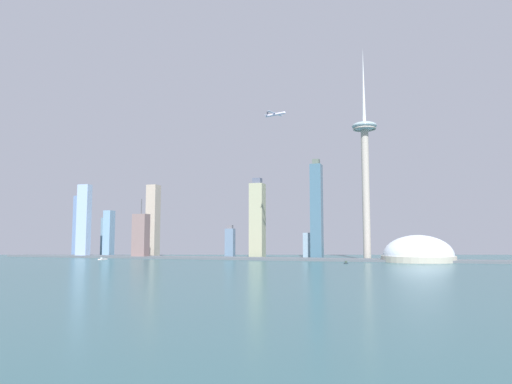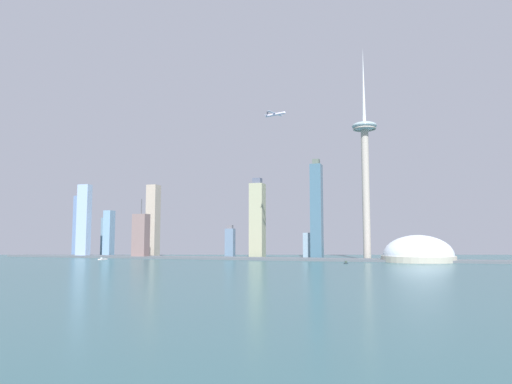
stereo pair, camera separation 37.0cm
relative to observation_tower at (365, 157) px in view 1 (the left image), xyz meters
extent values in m
cube|color=#515960|center=(-207.90, -42.12, -164.70)|extent=(891.38, 55.06, 3.32)
cylinder|color=#ACA296|center=(0.00, 0.00, -58.02)|extent=(12.05, 12.05, 216.67)
ellipsoid|color=#8FA7AE|center=(0.00, 0.00, 50.31)|extent=(40.43, 40.43, 13.52)
torus|color=#ACA296|center=(0.00, 0.00, 45.58)|extent=(37.07, 37.07, 2.70)
cone|color=silver|center=(0.00, 0.00, 119.73)|extent=(6.03, 6.03, 125.31)
cylinder|color=#AFAA99|center=(75.89, -42.09, -162.02)|extent=(105.16, 105.16, 8.68)
ellipsoid|color=silver|center=(75.89, -42.09, -157.68)|extent=(99.90, 99.90, 60.33)
cube|color=#617CA9|center=(-576.95, 35.85, -105.99)|extent=(15.03, 24.64, 120.73)
cube|color=slate|center=(-576.95, 35.85, -40.16)|extent=(9.02, 14.78, 10.94)
cube|color=#99B1D4|center=(-506.04, -42.68, -99.68)|extent=(22.71, 14.13, 133.36)
cube|color=slate|center=(-529.51, 64.56, -127.89)|extent=(21.82, 17.38, 76.94)
cube|color=#56635B|center=(-529.51, 64.56, -86.75)|extent=(13.09, 10.43, 5.34)
cube|color=#9FA080|center=(-186.33, 8.38, -101.64)|extent=(23.62, 24.03, 129.43)
cube|color=#4F576C|center=(-186.33, 8.38, -32.10)|extent=(14.17, 14.42, 9.65)
cube|color=#B09F8E|center=(-413.21, 45.66, -96.88)|extent=(20.65, 22.20, 138.96)
cube|color=slate|center=(-244.60, 28.41, -140.50)|extent=(16.17, 12.49, 51.72)
cube|color=slate|center=(-244.60, 28.41, -111.60)|extent=(9.70, 7.49, 6.07)
cube|color=#88A3B8|center=(-98.92, 50.10, -144.42)|extent=(26.54, 27.50, 43.89)
cube|color=slate|center=(-380.84, -50.30, -128.13)|extent=(25.31, 18.61, 76.45)
cylinder|color=#4C4C51|center=(-380.84, -50.30, -76.47)|extent=(1.60, 1.60, 26.88)
cube|color=#769CBC|center=(-475.92, -7.99, -123.05)|extent=(15.32, 16.88, 86.62)
cube|color=#41647A|center=(-84.48, 21.52, -86.11)|extent=(18.92, 22.14, 160.51)
cube|color=#536056|center=(-84.48, 21.52, -1.37)|extent=(11.35, 13.28, 8.97)
cube|color=white|center=(-406.38, -120.71, -165.68)|extent=(5.11, 17.97, 1.36)
cube|color=#8FA5AB|center=(-406.38, -120.71, -163.83)|extent=(3.51, 7.93, 2.34)
cube|color=#1F272D|center=(-18.16, -123.98, -165.76)|extent=(6.26, 4.83, 1.20)
cube|color=#334438|center=(-18.16, -123.98, -163.94)|extent=(3.02, 2.56, 2.44)
cylinder|color=silver|center=(-115.93, -126.84, 47.06)|extent=(31.80, 13.96, 3.59)
sphere|color=silver|center=(-100.62, -132.13, 47.06)|extent=(3.59, 3.59, 3.59)
cube|color=silver|center=(-115.93, -126.84, 48.68)|extent=(14.93, 34.40, 0.50)
cube|color=silver|center=(-128.79, -122.40, 47.60)|extent=(6.44, 12.46, 0.40)
cube|color=#2D333D|center=(-128.79, -122.40, 51.36)|extent=(2.59, 1.31, 5.00)
camera|label=1|loc=(64.73, -778.26, -132.88)|focal=33.34mm
camera|label=2|loc=(65.08, -778.15, -132.88)|focal=33.34mm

